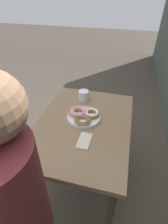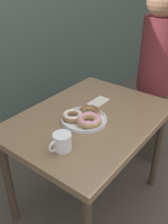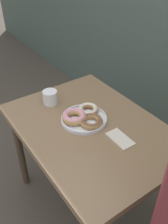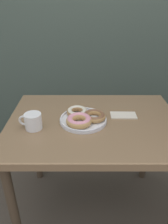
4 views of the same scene
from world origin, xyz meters
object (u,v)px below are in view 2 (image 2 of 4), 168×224
coffee_mug (62,142)px  donut_plate (84,117)px  napkin (98,102)px  person_figure (158,78)px  dining_table (90,129)px

coffee_mug → donut_plate: bearing=14.2°
coffee_mug → napkin: bearing=15.1°
person_figure → napkin: person_figure is taller
dining_table → donut_plate: 0.13m
dining_table → person_figure: (0.75, -0.10, 0.11)m
donut_plate → coffee_mug: coffee_mug is taller
dining_table → coffee_mug: bearing=-167.2°
donut_plate → napkin: (0.24, 0.07, -0.02)m
coffee_mug → napkin: (0.51, 0.14, -0.04)m
donut_plate → napkin: size_ratio=1.86×
napkin → dining_table: bearing=-161.0°
dining_table → napkin: napkin is taller
coffee_mug → person_figure: bearing=-1.5°
dining_table → donut_plate: donut_plate is taller
napkin → coffee_mug: bearing=-164.9°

